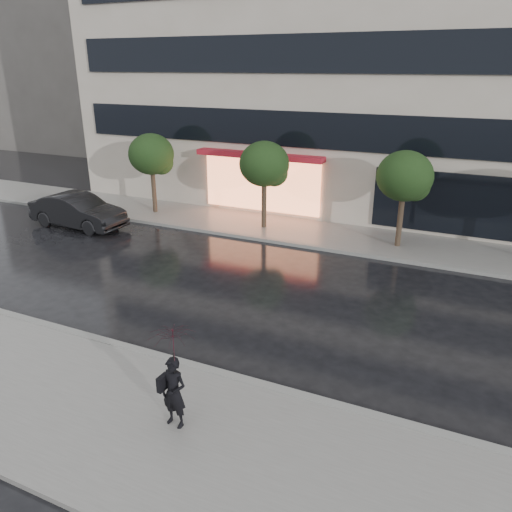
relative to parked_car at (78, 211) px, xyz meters
The scene contains 12 objects.
ground 12.81m from the parked_car, 31.60° to the right, with size 120.00×120.00×0.00m, color black.
sidewalk_near 14.77m from the parked_car, 42.41° to the right, with size 60.00×4.50×0.12m, color slate.
sidewalk_far 11.48m from the parked_car, 18.05° to the left, with size 60.00×3.50×0.12m, color slate.
curb_near 13.36m from the parked_car, 35.26° to the right, with size 60.00×0.25×0.14m, color gray.
curb_far 11.06m from the parked_car, ahead, with size 60.00×0.25×0.14m, color gray.
office_building 17.70m from the parked_car, 45.98° to the left, with size 30.00×12.76×18.00m.
bg_building_left 26.31m from the parked_car, 131.55° to the left, with size 14.00×10.00×12.00m, color #59544F.
tree_far_west 4.42m from the parked_car, 59.61° to the left, with size 2.20×2.20×3.99m.
tree_mid_west 8.89m from the parked_car, 22.72° to the left, with size 2.20×2.20×3.99m.
tree_mid_east 14.51m from the parked_car, 13.42° to the left, with size 2.20×2.20×3.99m.
parked_car is the anchor object (origin of this frame).
pedestrian_with_umbrella 15.26m from the parked_car, 39.56° to the right, with size 0.99×1.01×2.26m.
Camera 1 is at (5.84, -9.89, 7.06)m, focal length 35.00 mm.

